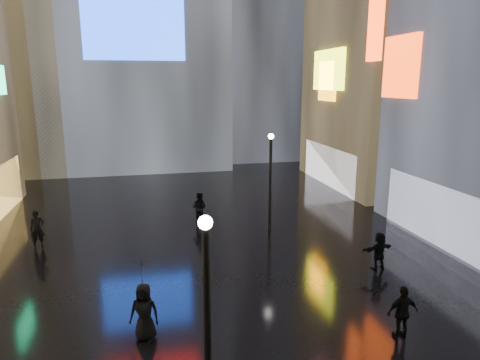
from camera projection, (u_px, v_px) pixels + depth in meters
name	position (u px, v px, depth m)	size (l,w,h in m)	color
ground	(204.00, 243.00, 21.24)	(140.00, 140.00, 0.00)	black
tower_flank_left	(1.00, 19.00, 36.20)	(10.00, 10.00, 26.00)	black
lamp_near	(207.00, 317.00, 9.04)	(0.30, 0.30, 5.20)	black
lamp_far	(270.00, 176.00, 22.59)	(0.30, 0.30, 5.20)	black
pedestrian_3	(403.00, 312.00, 13.20)	(1.01, 0.42, 1.72)	black
pedestrian_4	(144.00, 312.00, 13.10)	(0.90, 0.59, 1.84)	black
pedestrian_5	(379.00, 251.00, 18.13)	(1.51, 0.48, 1.63)	black
pedestrian_6	(37.00, 229.00, 20.45)	(0.67, 0.44, 1.84)	black
pedestrian_7	(199.00, 208.00, 24.01)	(0.87, 0.67, 1.78)	black
umbrella_2	(142.00, 272.00, 12.80)	(0.88, 0.90, 0.81)	black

